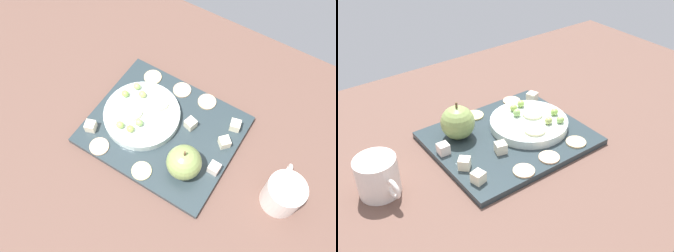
% 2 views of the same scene
% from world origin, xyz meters
% --- Properties ---
extents(table, '(1.42, 0.87, 0.04)m').
position_xyz_m(table, '(0.00, 0.00, 0.02)').
color(table, brown).
rests_on(table, ground).
extents(platter, '(0.34, 0.28, 0.01)m').
position_xyz_m(platter, '(0.05, 0.03, 0.05)').
color(platter, '#29353A').
rests_on(platter, table).
extents(serving_dish, '(0.18, 0.18, 0.02)m').
position_xyz_m(serving_dish, '(-0.01, 0.03, 0.07)').
color(serving_dish, silver).
rests_on(serving_dish, platter).
extents(apple_whole, '(0.08, 0.08, 0.08)m').
position_xyz_m(apple_whole, '(0.14, -0.03, 0.10)').
color(apple_whole, '#859C52').
rests_on(apple_whole, platter).
extents(apple_stem, '(0.01, 0.01, 0.01)m').
position_xyz_m(apple_stem, '(0.14, -0.03, 0.14)').
color(apple_stem, brown).
rests_on(apple_stem, apple_whole).
extents(cheese_cube_0, '(0.03, 0.03, 0.02)m').
position_xyz_m(cheese_cube_0, '(-0.10, -0.06, 0.07)').
color(cheese_cube_0, '#F7E5C2').
rests_on(cheese_cube_0, platter).
extents(cheese_cube_1, '(0.03, 0.03, 0.02)m').
position_xyz_m(cheese_cube_1, '(0.19, 0.07, 0.07)').
color(cheese_cube_1, '#F9EEC8').
rests_on(cheese_cube_1, platter).
extents(cheese_cube_2, '(0.02, 0.02, 0.02)m').
position_xyz_m(cheese_cube_2, '(0.20, -0.00, 0.07)').
color(cheese_cube_2, '#F2E0D0').
rests_on(cheese_cube_2, platter).
extents(cheese_cube_3, '(0.03, 0.03, 0.02)m').
position_xyz_m(cheese_cube_3, '(0.19, 0.12, 0.07)').
color(cheese_cube_3, '#F9F0C8').
rests_on(cheese_cube_3, platter).
extents(cheese_cube_4, '(0.03, 0.03, 0.02)m').
position_xyz_m(cheese_cube_4, '(0.10, 0.07, 0.07)').
color(cheese_cube_4, '#F3E5C4').
rests_on(cheese_cube_4, platter).
extents(cracker_0, '(0.04, 0.04, 0.00)m').
position_xyz_m(cracker_0, '(-0.06, 0.14, 0.06)').
color(cracker_0, '#DABA85').
rests_on(cracker_0, platter).
extents(cracker_1, '(0.04, 0.04, 0.00)m').
position_xyz_m(cracker_1, '(0.06, -0.09, 0.06)').
color(cracker_1, '#D6C385').
rests_on(cracker_1, platter).
extents(cracker_2, '(0.04, 0.04, 0.00)m').
position_xyz_m(cracker_2, '(0.10, 0.15, 0.06)').
color(cracker_2, '#DDB78A').
rests_on(cracker_2, platter).
extents(cracker_3, '(0.04, 0.04, 0.00)m').
position_xyz_m(cracker_3, '(0.03, 0.15, 0.06)').
color(cracker_3, '#DDB38C').
rests_on(cracker_3, platter).
extents(cracker_4, '(0.04, 0.04, 0.00)m').
position_xyz_m(cracker_4, '(-0.05, -0.09, 0.06)').
color(cracker_4, '#E5B88D').
rests_on(cracker_4, platter).
extents(grape_0, '(0.02, 0.02, 0.02)m').
position_xyz_m(grape_0, '(-0.03, -0.03, 0.09)').
color(grape_0, '#9BC359').
rests_on(grape_0, serving_dish).
extents(grape_1, '(0.02, 0.02, 0.02)m').
position_xyz_m(grape_1, '(-0.06, 0.08, 0.08)').
color(grape_1, '#93C05F').
rests_on(grape_1, serving_dish).
extents(grape_2, '(0.02, 0.02, 0.02)m').
position_xyz_m(grape_2, '(0.00, 0.00, 0.09)').
color(grape_2, '#8DBA62').
rests_on(grape_2, serving_dish).
extents(grape_3, '(0.02, 0.02, 0.02)m').
position_xyz_m(grape_3, '(-0.07, 0.05, 0.09)').
color(grape_3, '#8BB64D').
rests_on(grape_3, serving_dish).
extents(grape_4, '(0.02, 0.02, 0.02)m').
position_xyz_m(grape_4, '(-0.04, 0.07, 0.09)').
color(grape_4, '#A0B25C').
rests_on(grape_4, serving_dish).
extents(grape_5, '(0.02, 0.02, 0.02)m').
position_xyz_m(grape_5, '(-0.01, -0.02, 0.08)').
color(grape_5, '#94AF4E').
rests_on(grape_5, serving_dish).
extents(apple_slice_0, '(0.05, 0.05, 0.01)m').
position_xyz_m(apple_slice_0, '(-0.03, 0.02, 0.08)').
color(apple_slice_0, beige).
rests_on(apple_slice_0, serving_dish).
extents(apple_slice_1, '(0.05, 0.05, 0.01)m').
position_xyz_m(apple_slice_1, '(0.01, 0.07, 0.08)').
color(apple_slice_1, beige).
rests_on(apple_slice_1, serving_dish).
extents(cup, '(0.08, 0.11, 0.08)m').
position_xyz_m(cup, '(0.34, 0.02, 0.08)').
color(cup, white).
rests_on(cup, table).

